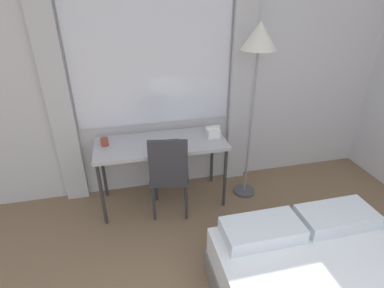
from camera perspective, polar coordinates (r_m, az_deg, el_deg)
wall_back_with_window at (r=3.37m, az=-1.55°, el=12.72°), size 5.79×0.13×2.70m
desk at (r=3.22m, az=-5.90°, el=-0.57°), size 1.38×0.58×0.77m
desk_chair at (r=3.10m, az=-4.38°, el=-5.32°), size 0.47×0.47×0.96m
standing_lamp at (r=3.09m, az=12.52°, el=17.26°), size 0.35×0.35×1.95m
telephone at (r=3.28m, az=3.94°, el=2.32°), size 0.16×0.15×0.12m
book at (r=3.12m, az=-4.70°, el=0.05°), size 0.27×0.18×0.02m
mug at (r=3.21m, az=-16.33°, el=0.42°), size 0.08×0.08×0.09m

